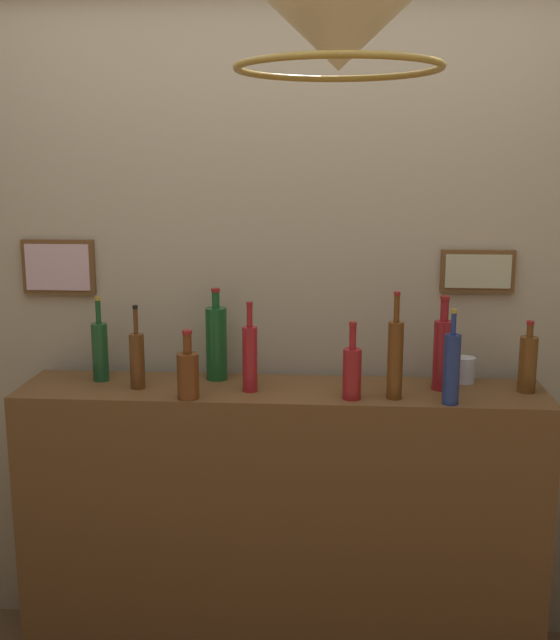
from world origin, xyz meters
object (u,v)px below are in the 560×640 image
Objects in this scene: pendant_lamp at (339,23)px; glass_tumbler_rocks at (465,370)px; liquor_bottle_tequila at (352,371)px; liquor_bottle_bourbon at (100,350)px; liquor_bottle_amaro at (137,359)px; liquor_bottle_brandy at (528,363)px; liquor_bottle_scotch at (452,368)px; liquor_bottle_port at (216,342)px; liquor_bottle_sherry at (188,373)px; liquor_bottle_rum at (443,352)px; liquor_bottle_vermouth at (395,358)px; liquor_bottle_vodka at (250,357)px.

glass_tumbler_rocks is at bearing 62.00° from pendant_lamp.
liquor_bottle_tequila is 0.90m from liquor_bottle_bourbon.
liquor_bottle_amaro is 1.14m from glass_tumbler_rocks.
liquor_bottle_brandy reaches higher than glass_tumbler_rocks.
liquor_bottle_amaro is 1.18× the size of liquor_bottle_brandy.
liquor_bottle_scotch is at bearing -8.82° from liquor_bottle_bourbon.
liquor_bottle_port is at bearing 163.61° from liquor_bottle_scotch.
liquor_bottle_tequila is at bearing 3.58° from liquor_bottle_sherry.
liquor_bottle_scotch is 0.16m from liquor_bottle_rum.
liquor_bottle_bourbon is (-0.15, 0.08, 0.01)m from liquor_bottle_amaro.
liquor_bottle_port is (-0.79, 0.23, 0.02)m from liquor_bottle_scotch.
pendant_lamp is (-0.46, -0.86, 1.02)m from glass_tumbler_rocks.
liquor_bottle_vermouth is 0.59× the size of pendant_lamp.
liquor_bottle_rum is at bearing -5.23° from liquor_bottle_port.
glass_tumbler_rocks is (0.09, 0.25, -0.07)m from liquor_bottle_scotch.
liquor_bottle_scotch is 0.32m from liquor_bottle_tequila.
liquor_bottle_rum is at bearing -135.14° from glass_tumbler_rocks.
liquor_bottle_vodka is at bearing -45.76° from liquor_bottle_port.
pendant_lamp reaches higher than liquor_bottle_brandy.
liquor_bottle_amaro is 0.94× the size of liquor_bottle_vodka.
liquor_bottle_port is at bearing -178.68° from glass_tumbler_rocks.
liquor_bottle_tequila is (-0.32, 0.03, -0.03)m from liquor_bottle_scotch.
glass_tumbler_rocks is (0.09, 0.09, -0.08)m from liquor_bottle_rum.
liquor_bottle_bourbon is at bearing 170.41° from liquor_bottle_vodka.
liquor_bottle_tequila reaches higher than liquor_bottle_sherry.
liquor_bottle_vermouth is 0.64m from liquor_bottle_port.
liquor_bottle_rum reaches higher than liquor_bottle_vodka.
liquor_bottle_vermouth reaches higher than liquor_bottle_tequila.
liquor_bottle_scotch is 0.85m from liquor_bottle_sherry.
liquor_bottle_vermouth is 1.10× the size of liquor_bottle_rum.
glass_tumbler_rocks is at bearing 44.86° from liquor_bottle_rum.
liquor_bottle_brandy is at bearing -1.32° from liquor_bottle_bourbon.
liquor_bottle_bourbon reaches higher than liquor_bottle_sherry.
liquor_bottle_vermouth is 0.68m from liquor_bottle_sherry.
liquor_bottle_rum is at bearing 10.94° from liquor_bottle_sherry.
liquor_bottle_amaro is 0.87m from liquor_bottle_vermouth.
liquor_bottle_port reaches higher than liquor_bottle_tequila.
liquor_bottle_sherry is (0.20, -0.10, -0.02)m from liquor_bottle_amaro.
liquor_bottle_scotch reaches higher than liquor_bottle_amaro.
pendant_lamp is at bearing -68.11° from liquor_bottle_vodka.
liquor_bottle_vodka reaches higher than liquor_bottle_bourbon.
liquor_bottle_brandy is at bearing 11.57° from liquor_bottle_tequila.
liquor_bottle_tequila is at bearing -168.43° from liquor_bottle_brandy.
liquor_bottle_tequila is 0.72× the size of liquor_bottle_vermouth.
liquor_bottle_brandy is at bearing 28.91° from liquor_bottle_scotch.
liquor_bottle_sherry is at bearing -176.42° from liquor_bottle_tequila.
liquor_bottle_vodka is 3.38× the size of glass_tumbler_rocks.
glass_tumbler_rocks is (0.88, 0.02, -0.09)m from liquor_bottle_port.
liquor_bottle_vodka is 0.99× the size of liquor_bottle_scotch.
liquor_bottle_port is 1.07m from liquor_bottle_brandy.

